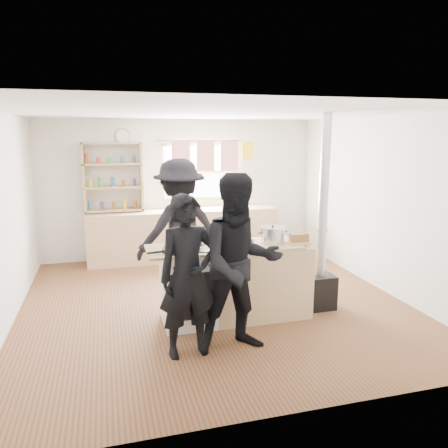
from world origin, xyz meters
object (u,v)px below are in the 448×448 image
Objects in this scene: person_near_left at (188,277)px; person_far at (180,229)px; stockpot_counter at (273,235)px; bread_board at (299,239)px; roast_tray at (237,241)px; cooking_island at (236,282)px; flue_heater at (321,259)px; person_near_right at (240,264)px; skillet_greens at (176,250)px; stockpot_stove at (194,238)px; thermos at (235,199)px.

person_far is at bearing 75.60° from person_near_left.
bread_board is (0.30, -0.10, -0.05)m from stockpot_counter.
bread_board is at bearing -10.18° from roast_tray.
cooking_island is 7.00× the size of bread_board.
flue_heater is 1.34× the size of person_near_right.
skillet_greens is 1.31× the size of bread_board.
stockpot_stove is at bearing 67.24° from person_near_left.
skillet_greens is 1.21m from stockpot_counter.
roast_tray is 0.21× the size of person_far.
cooking_island is (-0.81, -2.77, -0.59)m from thermos.
person_near_left is at bearing -113.68° from thermos.
thermos is 2.27m from person_far.
stockpot_counter is 1.07× the size of bread_board.
stockpot_stove is 0.77m from person_far.
bread_board is 1.16m from person_near_right.
thermos is at bearing 58.71° from person_near_left.
person_near_left is (-1.88, -0.77, 0.17)m from flue_heater.
stockpot_counter is 0.12× the size of flue_heater.
skillet_greens is at bearing -170.65° from cooking_island.
person_near_right is at bearing -73.14° from stockpot_stove.
roast_tray is 1.36× the size of stockpot_counter.
flue_heater reaches higher than stockpot_counter.
flue_heater is (1.90, 0.15, -0.30)m from skillet_greens.
roast_tray is 0.16× the size of flue_heater.
person_near_left is at bearing -134.33° from roast_tray.
person_far is (0.22, 1.06, -0.00)m from skillet_greens.
bread_board reaches higher than roast_tray.
stockpot_stove is at bearing 166.77° from bread_board.
person_far is (-1.34, -1.83, -0.10)m from thermos.
stockpot_counter reaches higher than cooking_island.
flue_heater is at bearing 3.62° from stockpot_counter.
person_far reaches higher than person_near_right.
roast_tray is 0.76m from bread_board.
cooking_island is at bearing 99.36° from person_far.
stockpot_stove is at bearing 105.18° from person_near_right.
thermos reaches higher than bread_board.
stockpot_stove is at bearing 73.75° from person_far.
thermos is at bearing 82.81° from stockpot_counter.
bread_board is at bearing 120.88° from person_far.
person_far is at bearing 93.58° from stockpot_stove.
thermos is at bearing 97.06° from flue_heater.
bread_board is at bearing 32.75° from person_near_right.
person_far is at bearing 136.07° from stockpot_counter.
person_far is at bearing 119.19° from cooking_island.
bread_board is (0.77, -0.12, 0.51)m from cooking_island.
flue_heater reaches higher than stockpot_stove.
thermos is at bearing 89.05° from bread_board.
person_far reaches higher than stockpot_stove.
flue_heater reaches higher than roast_tray.
skillet_greens is at bearing -169.55° from roast_tray.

